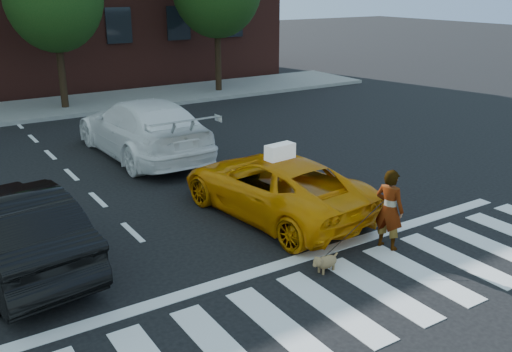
# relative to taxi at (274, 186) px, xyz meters

# --- Properties ---
(ground) EXTENTS (120.00, 120.00, 0.00)m
(ground) POSITION_rel_taxi_xyz_m (-1.40, -3.66, -0.66)
(ground) COLOR black
(ground) RESTS_ON ground
(crosswalk) EXTENTS (13.00, 2.40, 0.01)m
(crosswalk) POSITION_rel_taxi_xyz_m (-1.40, -3.66, -0.65)
(crosswalk) COLOR silver
(crosswalk) RESTS_ON ground
(stop_line) EXTENTS (12.00, 0.30, 0.01)m
(stop_line) POSITION_rel_taxi_xyz_m (-1.40, -2.06, -0.65)
(stop_line) COLOR silver
(stop_line) RESTS_ON ground
(sidewalk_far) EXTENTS (30.00, 4.00, 0.15)m
(sidewalk_far) POSITION_rel_taxi_xyz_m (-1.40, 13.84, -0.58)
(sidewalk_far) COLOR slate
(sidewalk_far) RESTS_ON ground
(taxi) EXTENTS (2.70, 4.96, 1.32)m
(taxi) POSITION_rel_taxi_xyz_m (0.00, 0.00, 0.00)
(taxi) COLOR orange
(taxi) RESTS_ON ground
(black_sedan) EXTENTS (2.19, 4.76, 1.51)m
(black_sedan) POSITION_rel_taxi_xyz_m (-5.33, 0.46, 0.10)
(black_sedan) COLOR black
(black_sedan) RESTS_ON ground
(white_suv) EXTENTS (2.47, 5.84, 1.68)m
(white_suv) POSITION_rel_taxi_xyz_m (-0.67, 5.77, 0.18)
(white_suv) COLOR white
(white_suv) RESTS_ON ground
(woman) EXTENTS (0.52, 0.66, 1.58)m
(woman) POSITION_rel_taxi_xyz_m (0.85, -2.58, 0.13)
(woman) COLOR #999999
(woman) RESTS_ON ground
(dog) EXTENTS (0.60, 0.26, 0.34)m
(dog) POSITION_rel_taxi_xyz_m (-0.78, -2.70, -0.46)
(dog) COLOR #906E49
(dog) RESTS_ON ground
(taxi_sign) EXTENTS (0.68, 0.35, 0.32)m
(taxi_sign) POSITION_rel_taxi_xyz_m (0.00, -0.20, 0.82)
(taxi_sign) COLOR white
(taxi_sign) RESTS_ON taxi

